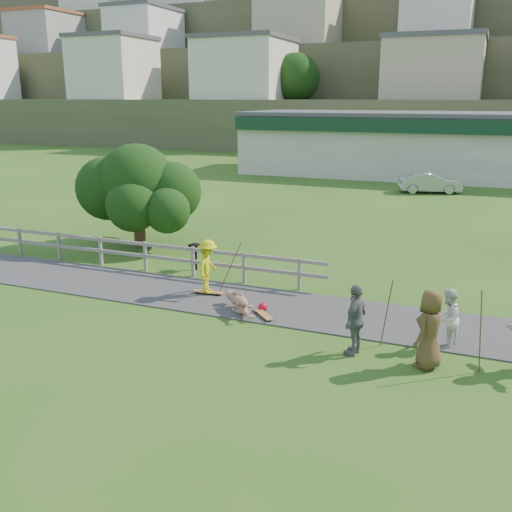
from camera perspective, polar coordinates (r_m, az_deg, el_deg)
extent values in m
plane|color=#2E5819|center=(17.07, -5.55, -5.89)|extent=(260.00, 260.00, 0.00)
cube|color=#39393C|center=(18.32, -3.39, -4.25)|extent=(34.00, 3.00, 0.04)
cube|color=slate|center=(25.25, -22.55, 1.37)|extent=(0.10, 0.10, 1.10)
cube|color=slate|center=(23.91, -19.10, 0.97)|extent=(0.10, 0.10, 1.10)
cube|color=slate|center=(22.67, -15.27, 0.51)|extent=(0.10, 0.10, 1.10)
cube|color=slate|center=(21.54, -11.01, 0.00)|extent=(0.10, 0.10, 1.10)
cube|color=slate|center=(20.55, -6.32, -0.56)|extent=(0.10, 0.10, 1.10)
cube|color=slate|center=(19.71, -1.18, -1.17)|extent=(0.10, 0.10, 1.10)
cube|color=slate|center=(19.04, 4.36, -1.81)|extent=(0.10, 0.10, 1.10)
cube|color=slate|center=(21.70, -12.18, 1.28)|extent=(15.00, 0.08, 0.12)
cube|color=slate|center=(21.81, -12.12, 0.13)|extent=(15.00, 0.08, 0.12)
cube|color=#B8B1A2|center=(49.31, 18.24, 10.35)|extent=(32.00, 10.00, 4.80)
cube|color=#133521|center=(44.03, 17.91, 12.19)|extent=(32.00, 0.60, 1.00)
cube|color=#4C4B50|center=(49.18, 18.50, 13.30)|extent=(32.50, 10.50, 0.30)
cube|color=#485431|center=(69.52, 16.22, 12.30)|extent=(220.00, 14.00, 6.00)
cube|color=silver|center=(69.52, 16.64, 17.64)|extent=(10.00, 9.00, 7.00)
cube|color=#4C4B50|center=(69.80, 16.89, 20.71)|extent=(10.40, 9.40, 0.50)
cube|color=#485431|center=(82.38, 17.44, 15.06)|extent=(220.00, 14.00, 13.00)
cube|color=silver|center=(83.02, 18.04, 21.96)|extent=(10.00, 9.00, 7.00)
cube|color=#485431|center=(95.43, 18.38, 17.37)|extent=(220.00, 14.00, 21.00)
cube|color=#485431|center=(108.66, 19.13, 19.38)|extent=(220.00, 14.00, 30.00)
cube|color=#485431|center=(123.05, 19.78, 21.13)|extent=(220.00, 14.00, 40.00)
imported|color=#CDC813|center=(18.45, -4.84, -1.34)|extent=(0.78, 1.20, 1.75)
imported|color=#AF7460|center=(17.06, -1.62, -4.70)|extent=(1.53, 1.50, 0.63)
imported|color=silver|center=(15.39, 18.60, -5.96)|extent=(0.77, 0.89, 1.57)
imported|color=slate|center=(14.40, 9.93, -6.29)|extent=(0.63, 1.14, 1.83)
imported|color=brown|center=(14.10, 16.98, -7.03)|extent=(0.93, 1.11, 1.93)
imported|color=#A3A5AB|center=(40.46, 16.98, 7.00)|extent=(4.31, 2.58, 1.34)
sphere|color=#B70E27|center=(17.21, 0.69, -5.12)|extent=(0.29, 0.29, 0.29)
cylinder|color=brown|center=(18.52, -2.63, -0.93)|extent=(0.03, 0.03, 1.94)
cylinder|color=brown|center=(14.97, 12.92, -5.60)|extent=(0.03, 0.03, 1.84)
cylinder|color=brown|center=(14.21, 21.53, -7.08)|extent=(0.03, 0.03, 2.03)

